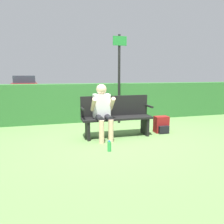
{
  "coord_description": "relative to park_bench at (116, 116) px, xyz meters",
  "views": [
    {
      "loc": [
        -1.39,
        -4.63,
        1.42
      ],
      "look_at": [
        -0.15,
        -0.1,
        0.6
      ],
      "focal_mm": 35.0,
      "sensor_mm": 36.0,
      "label": 1
    }
  ],
  "objects": [
    {
      "name": "park_bench",
      "position": [
        0.0,
        0.0,
        0.0
      ],
      "size": [
        1.6,
        0.42,
        0.92
      ],
      "color": "black",
      "rests_on": "ground"
    },
    {
      "name": "person_seated",
      "position": [
        -0.35,
        -0.13,
        0.19
      ],
      "size": [
        0.5,
        0.6,
        1.2
      ],
      "color": "silver",
      "rests_on": "ground"
    },
    {
      "name": "backpack",
      "position": [
        1.15,
        0.0,
        -0.28
      ],
      "size": [
        0.33,
        0.29,
        0.4
      ],
      "color": "maroon",
      "rests_on": "ground"
    },
    {
      "name": "ground_plane",
      "position": [
        0.0,
        -0.07,
        -0.47
      ],
      "size": [
        40.0,
        40.0,
        0.0
      ],
      "primitive_type": "plane",
      "color": "#668E4C"
    },
    {
      "name": "signpost",
      "position": [
        0.46,
        1.28,
        0.94
      ],
      "size": [
        0.39,
        0.09,
        2.49
      ],
      "color": "black",
      "rests_on": "ground"
    },
    {
      "name": "hedge_back",
      "position": [
        0.0,
        1.87,
        0.09
      ],
      "size": [
        12.0,
        0.54,
        1.13
      ],
      "color": "#337033",
      "rests_on": "ground"
    },
    {
      "name": "water_bottle",
      "position": [
        -0.42,
        -0.95,
        -0.38
      ],
      "size": [
        0.07,
        0.07,
        0.2
      ],
      "color": "green",
      "rests_on": "ground"
    },
    {
      "name": "parked_car",
      "position": [
        -3.35,
        12.68,
        0.15
      ],
      "size": [
        2.08,
        4.64,
        1.3
      ],
      "rotation": [
        0.0,
        0.0,
        1.67
      ],
      "color": "maroon",
      "rests_on": "ground"
    }
  ]
}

